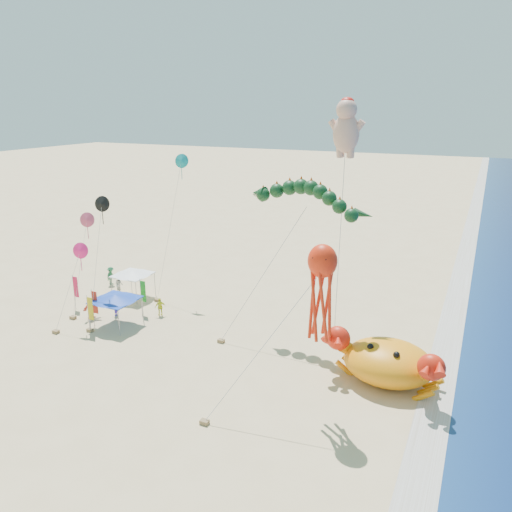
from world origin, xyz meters
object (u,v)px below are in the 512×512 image
(crab_inflatable, at_px, (388,361))
(dragon_kite, at_px, (305,201))
(cherub_kite, at_px, (346,127))
(canopy_blue, at_px, (115,297))
(canopy_white, at_px, (132,273))
(octopus_kite, at_px, (321,285))

(crab_inflatable, height_order, dragon_kite, dragon_kite)
(cherub_kite, bearing_deg, crab_inflatable, -52.37)
(canopy_blue, bearing_deg, crab_inflatable, 1.01)
(canopy_blue, distance_m, canopy_white, 6.28)
(cherub_kite, relative_size, octopus_kite, 1.76)
(crab_inflatable, height_order, cherub_kite, cherub_kite)
(dragon_kite, height_order, octopus_kite, dragon_kite)
(crab_inflatable, bearing_deg, octopus_kite, -125.07)
(crab_inflatable, relative_size, cherub_kite, 0.44)
(crab_inflatable, distance_m, octopus_kite, 8.53)
(crab_inflatable, bearing_deg, canopy_blue, -178.99)
(cherub_kite, xyz_separation_m, canopy_white, (-19.21, -1.78, -13.50))
(crab_inflatable, relative_size, dragon_kite, 0.66)
(dragon_kite, distance_m, cherub_kite, 6.27)
(cherub_kite, bearing_deg, canopy_blue, -155.72)
(dragon_kite, xyz_separation_m, canopy_blue, (-14.53, -4.40, -8.39))
(dragon_kite, bearing_deg, canopy_white, 175.80)
(dragon_kite, bearing_deg, canopy_blue, -163.16)
(octopus_kite, distance_m, canopy_blue, 19.89)
(dragon_kite, bearing_deg, octopus_kite, -64.65)
(canopy_blue, relative_size, canopy_white, 1.06)
(octopus_kite, xyz_separation_m, canopy_white, (-21.36, 9.96, -5.41))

